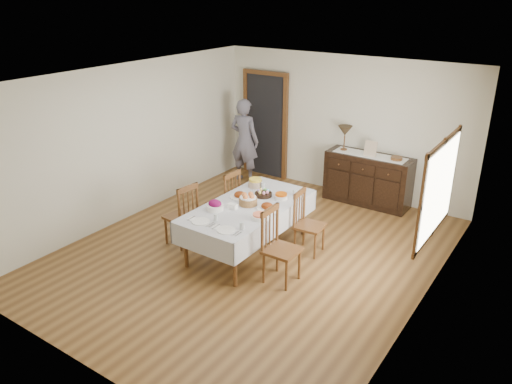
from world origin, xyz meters
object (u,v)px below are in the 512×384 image
Objects in this scene: chair_left_near at (183,214)px; sideboard at (368,179)px; chair_right_near at (279,245)px; person at (244,138)px; table_lamp at (345,131)px; chair_right_far at (307,222)px; dining_table at (248,210)px; chair_left_far at (226,199)px.

chair_left_near is 3.54m from sideboard.
chair_right_near is 0.57× the size of person.
chair_right_near is 2.27× the size of table_lamp.
sideboard is at bearing -5.79° from chair_right_far.
chair_right_near is 3.27m from table_lamp.
person is at bearing -173.05° from sideboard.
chair_left_near is at bearing 88.07° from chair_right_near.
chair_right_near is at bearing 128.53° from person.
person is at bearing 47.73° from chair_right_far.
table_lamp is (-0.54, 3.13, 0.76)m from chair_right_near.
sideboard is at bearing -176.70° from person.
table_lamp is at bearing -175.15° from person.
sideboard is (-0.03, 3.14, -0.06)m from chair_right_near.
person reaches higher than chair_right_far.
dining_table is at bearing -95.82° from table_lamp.
chair_left_near is at bearing -155.08° from dining_table.
chair_left_far reaches higher than sideboard.
chair_left_far is 0.66× the size of sideboard.
chair_left_near is 0.84m from chair_left_far.
chair_left_far is at bearing -123.43° from sideboard.
chair_left_far is at bearing 87.41° from chair_right_far.
person is at bearing 127.07° from dining_table.
table_lamp reaches higher than chair_right_near.
chair_left_far is 1.05× the size of chair_right_far.
table_lamp is (2.03, 0.30, 0.38)m from person.
chair_left_near reaches higher than chair_right_far.
dining_table is 1.40× the size of sideboard.
chair_right_near is 0.92m from chair_right_far.
chair_left_near is 2.94m from person.
chair_left_far is 2.73m from sideboard.
table_lamp is at bearing 9.29° from chair_right_near.
person reaches higher than dining_table.
person is (-2.53, -0.31, 0.44)m from sideboard.
sideboard is at bearing 0.69° from table_lamp.
dining_table is 2.26× the size of chair_right_far.
chair_left_near is 1.88m from chair_right_far.
table_lamp is (-0.47, 2.22, 0.80)m from chair_right_far.
chair_right_near is (0.81, -0.46, -0.13)m from dining_table.
chair_right_near is at bearing 62.86° from chair_left_far.
table_lamp is at bearing -179.31° from sideboard.
chair_right_far is at bearing -91.06° from sideboard.
dining_table is 2.96m from person.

